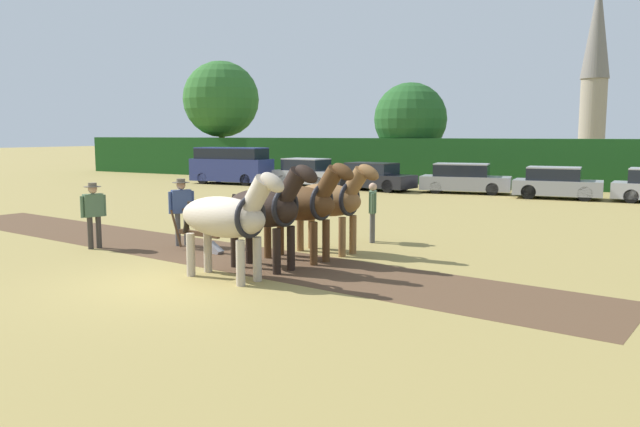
{
  "coord_description": "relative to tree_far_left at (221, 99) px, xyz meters",
  "views": [
    {
      "loc": [
        8.53,
        -9.43,
        2.99
      ],
      "look_at": [
        1.3,
        3.48,
        1.1
      ],
      "focal_mm": 35.0,
      "sensor_mm": 36.0,
      "label": 1
    }
  ],
  "objects": [
    {
      "name": "draft_horse_lead_left",
      "position": [
        21.65,
        -27.46,
        -4.26
      ],
      "size": [
        2.91,
        1.17,
        2.34
      ],
      "rotation": [
        0.0,
        0.0,
        -0.13
      ],
      "color": "#B2A38E",
      "rests_on": "ground"
    },
    {
      "name": "plowed_furrow_strip",
      "position": [
        18.55,
        -25.23,
        -5.55
      ],
      "size": [
        21.75,
        5.47,
        0.01
      ],
      "primitive_type": "cube",
      "rotation": [
        0.0,
        0.0,
        -0.13
      ],
      "color": "brown",
      "rests_on": "ground"
    },
    {
      "name": "parked_car_center",
      "position": [
        20.44,
        -6.37,
        -4.83
      ],
      "size": [
        4.67,
        2.44,
        1.51
      ],
      "rotation": [
        0.0,
        0.0,
        0.17
      ],
      "color": "#9E9EA8",
      "rests_on": "ground"
    },
    {
      "name": "ground_plane",
      "position": [
        20.96,
        -28.12,
        -5.56
      ],
      "size": [
        240.0,
        240.0,
        0.0
      ],
      "primitive_type": "plane",
      "color": "#998447"
    },
    {
      "name": "farmer_at_plow",
      "position": [
        18.15,
        -24.9,
        -4.48
      ],
      "size": [
        0.46,
        0.59,
        1.81
      ],
      "rotation": [
        0.0,
        0.0,
        -0.6
      ],
      "color": "#4C4C4C",
      "rests_on": "ground"
    },
    {
      "name": "draft_horse_lead_right",
      "position": [
        21.8,
        -26.26,
        -4.19
      ],
      "size": [
        2.65,
        1.12,
        2.44
      ],
      "rotation": [
        0.0,
        0.0,
        -0.13
      ],
      "color": "black",
      "rests_on": "ground"
    },
    {
      "name": "farmer_beside_team",
      "position": [
        22.4,
        -21.9,
        -4.6
      ],
      "size": [
        0.37,
        0.62,
        1.66
      ],
      "rotation": [
        0.0,
        0.0,
        0.4
      ],
      "color": "#4C4C4C",
      "rests_on": "ground"
    },
    {
      "name": "parked_car_left",
      "position": [
        11.22,
        -6.35,
        -4.8
      ],
      "size": [
        4.22,
        2.21,
        1.59
      ],
      "rotation": [
        0.0,
        0.0,
        -0.09
      ],
      "color": "#A8A8B2",
      "rests_on": "ground"
    },
    {
      "name": "tree_left",
      "position": [
        15.01,
        0.02,
        -1.64
      ],
      "size": [
        4.6,
        4.6,
        6.23
      ],
      "color": "brown",
      "rests_on": "ground"
    },
    {
      "name": "hedgerow",
      "position": [
        20.96,
        -1.45,
        -4.19
      ],
      "size": [
        64.37,
        1.57,
        2.74
      ],
      "primitive_type": "cube",
      "color": "#194719",
      "rests_on": "ground"
    },
    {
      "name": "tree_far_left",
      "position": [
        0.0,
        0.0,
        0.0
      ],
      "size": [
        5.64,
        5.64,
        8.39
      ],
      "color": "#4C3823",
      "rests_on": "ground"
    },
    {
      "name": "parked_van",
      "position": [
        6.47,
        -7.37,
        -4.44
      ],
      "size": [
        4.99,
        2.23,
        2.19
      ],
      "rotation": [
        0.0,
        0.0,
        0.07
      ],
      "color": "navy",
      "rests_on": "ground"
    },
    {
      "name": "church_spire",
      "position": [
        21.59,
        39.68,
        5.09
      ],
      "size": [
        3.13,
        3.13,
        20.35
      ],
      "color": "gray",
      "rests_on": "ground"
    },
    {
      "name": "parked_car_center_right",
      "position": [
        24.97,
        -6.91,
        -4.84
      ],
      "size": [
        4.02,
        2.13,
        1.47
      ],
      "rotation": [
        0.0,
        0.0,
        0.08
      ],
      "color": "#9E9EA8",
      "rests_on": "ground"
    },
    {
      "name": "plow",
      "position": [
        19.19,
        -25.31,
        -5.24
      ],
      "size": [
        1.68,
        0.54,
        1.13
      ],
      "rotation": [
        0.0,
        0.0,
        -0.13
      ],
      "color": "#4C331E",
      "rests_on": "ground"
    },
    {
      "name": "draft_horse_trail_right",
      "position": [
        22.11,
        -23.86,
        -4.22
      ],
      "size": [
        2.69,
        1.12,
        2.35
      ],
      "rotation": [
        0.0,
        0.0,
        -0.13
      ],
      "color": "brown",
      "rests_on": "ground"
    },
    {
      "name": "draft_horse_trail_left",
      "position": [
        21.96,
        -25.06,
        -4.19
      ],
      "size": [
        2.85,
        1.14,
        2.43
      ],
      "rotation": [
        0.0,
        0.0,
        -0.13
      ],
      "color": "#513319",
      "rests_on": "ground"
    },
    {
      "name": "parked_car_center_left",
      "position": [
        15.74,
        -7.1,
        -4.84
      ],
      "size": [
        4.51,
        2.42,
        1.47
      ],
      "rotation": [
        0.0,
        0.0,
        -0.17
      ],
      "color": "black",
      "rests_on": "ground"
    },
    {
      "name": "farmer_onlooker_left",
      "position": [
        16.44,
        -26.36,
        -4.54
      ],
      "size": [
        0.43,
        0.64,
        1.73
      ],
      "rotation": [
        0.0,
        0.0,
        -0.36
      ],
      "color": "#38332D",
      "rests_on": "ground"
    }
  ]
}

